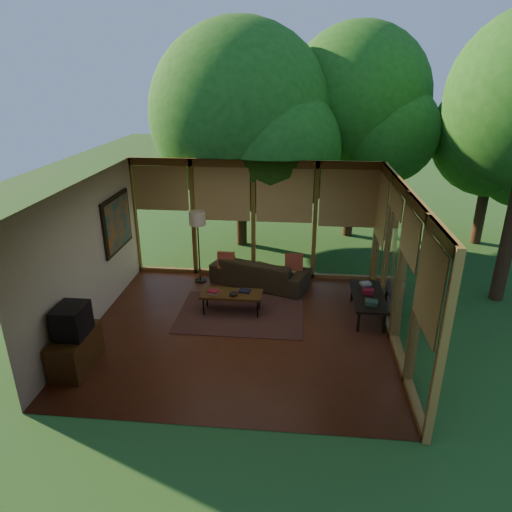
# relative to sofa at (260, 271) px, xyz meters

# --- Properties ---
(floor) EXTENTS (5.50, 5.50, 0.00)m
(floor) POSITION_rel_sofa_xyz_m (-0.19, -2.00, -0.31)
(floor) COLOR #592917
(floor) RESTS_ON ground
(ceiling) EXTENTS (5.50, 5.50, 0.00)m
(ceiling) POSITION_rel_sofa_xyz_m (-0.19, -2.00, 2.39)
(ceiling) COLOR silver
(ceiling) RESTS_ON ground
(wall_left) EXTENTS (0.04, 5.00, 2.70)m
(wall_left) POSITION_rel_sofa_xyz_m (-2.94, -2.00, 1.04)
(wall_left) COLOR silver
(wall_left) RESTS_ON ground
(wall_front) EXTENTS (5.50, 0.04, 2.70)m
(wall_front) POSITION_rel_sofa_xyz_m (-0.19, -4.50, 1.04)
(wall_front) COLOR silver
(wall_front) RESTS_ON ground
(window_wall_back) EXTENTS (5.50, 0.12, 2.70)m
(window_wall_back) POSITION_rel_sofa_xyz_m (-0.19, 0.50, 1.04)
(window_wall_back) COLOR olive
(window_wall_back) RESTS_ON ground
(window_wall_right) EXTENTS (0.12, 5.00, 2.70)m
(window_wall_right) POSITION_rel_sofa_xyz_m (2.56, -2.00, 1.04)
(window_wall_right) COLOR olive
(window_wall_right) RESTS_ON ground
(exterior_lawn) EXTENTS (40.00, 40.00, 0.00)m
(exterior_lawn) POSITION_rel_sofa_xyz_m (7.81, 6.00, -0.32)
(exterior_lawn) COLOR #2A5821
(exterior_lawn) RESTS_ON ground
(tree_nw) EXTENTS (4.57, 4.57, 5.71)m
(tree_nw) POSITION_rel_sofa_xyz_m (-0.73, 2.61, 3.11)
(tree_nw) COLOR #3C2516
(tree_nw) RESTS_ON ground
(tree_ne) EXTENTS (3.77, 3.77, 5.69)m
(tree_ne) POSITION_rel_sofa_xyz_m (2.25, 3.69, 3.49)
(tree_ne) COLOR #3C2516
(tree_ne) RESTS_ON ground
(tree_far) EXTENTS (3.21, 3.21, 4.56)m
(tree_far) POSITION_rel_sofa_xyz_m (5.77, 3.30, 2.64)
(tree_far) COLOR #3C2516
(tree_far) RESTS_ON ground
(rug) EXTENTS (2.44, 1.72, 0.01)m
(rug) POSITION_rel_sofa_xyz_m (-0.25, -1.39, -0.31)
(rug) COLOR brown
(rug) RESTS_ON floor
(sofa) EXTENTS (2.29, 1.49, 0.62)m
(sofa) POSITION_rel_sofa_xyz_m (0.00, 0.00, 0.00)
(sofa) COLOR #342B1A
(sofa) RESTS_ON floor
(pillow_left) EXTENTS (0.37, 0.20, 0.39)m
(pillow_left) POSITION_rel_sofa_xyz_m (-0.75, -0.05, 0.25)
(pillow_left) COLOR maroon
(pillow_left) RESTS_ON sofa
(pillow_right) EXTENTS (0.39, 0.21, 0.41)m
(pillow_right) POSITION_rel_sofa_xyz_m (0.75, -0.05, 0.26)
(pillow_right) COLOR maroon
(pillow_right) RESTS_ON sofa
(ct_book_lower) EXTENTS (0.23, 0.19, 0.03)m
(ct_book_lower) POSITION_rel_sofa_xyz_m (-0.79, -1.39, 0.13)
(ct_book_lower) COLOR #ABA39B
(ct_book_lower) RESTS_ON coffee_table
(ct_book_upper) EXTENTS (0.23, 0.20, 0.03)m
(ct_book_upper) POSITION_rel_sofa_xyz_m (-0.79, -1.39, 0.16)
(ct_book_upper) COLOR maroon
(ct_book_upper) RESTS_ON coffee_table
(ct_book_side) EXTENTS (0.24, 0.19, 0.03)m
(ct_book_side) POSITION_rel_sofa_xyz_m (-0.19, -1.26, 0.13)
(ct_book_side) COLOR black
(ct_book_side) RESTS_ON coffee_table
(ct_bowl) EXTENTS (0.16, 0.16, 0.07)m
(ct_bowl) POSITION_rel_sofa_xyz_m (-0.39, -1.44, 0.15)
(ct_bowl) COLOR black
(ct_bowl) RESTS_ON coffee_table
(media_cabinet) EXTENTS (0.50, 1.00, 0.60)m
(media_cabinet) POSITION_rel_sofa_xyz_m (-2.66, -3.36, -0.01)
(media_cabinet) COLOR #4F3115
(media_cabinet) RESTS_ON floor
(television) EXTENTS (0.45, 0.55, 0.50)m
(television) POSITION_rel_sofa_xyz_m (-2.64, -3.36, 0.54)
(television) COLOR black
(television) RESTS_ON media_cabinet
(console_book_a) EXTENTS (0.26, 0.22, 0.08)m
(console_book_a) POSITION_rel_sofa_xyz_m (2.21, -1.62, 0.18)
(console_book_a) COLOR #2C4E3D
(console_book_a) RESTS_ON side_console
(console_book_b) EXTENTS (0.23, 0.18, 0.10)m
(console_book_b) POSITION_rel_sofa_xyz_m (2.21, -1.17, 0.19)
(console_book_b) COLOR maroon
(console_book_b) RESTS_ON side_console
(console_book_c) EXTENTS (0.24, 0.20, 0.05)m
(console_book_c) POSITION_rel_sofa_xyz_m (2.21, -0.77, 0.17)
(console_book_c) COLOR #ABA39B
(console_book_c) RESTS_ON side_console
(floor_lamp) EXTENTS (0.36, 0.36, 1.65)m
(floor_lamp) POSITION_rel_sofa_xyz_m (-1.37, 0.03, 1.09)
(floor_lamp) COLOR black
(floor_lamp) RESTS_ON floor
(coffee_table) EXTENTS (1.20, 0.50, 0.43)m
(coffee_table) POSITION_rel_sofa_xyz_m (-0.44, -1.34, 0.08)
(coffee_table) COLOR #4F3115
(coffee_table) RESTS_ON floor
(side_console) EXTENTS (0.60, 1.40, 0.46)m
(side_console) POSITION_rel_sofa_xyz_m (2.21, -1.22, 0.10)
(side_console) COLOR black
(side_console) RESTS_ON floor
(wall_painting) EXTENTS (0.06, 1.35, 1.15)m
(wall_painting) POSITION_rel_sofa_xyz_m (-2.91, -0.60, 1.24)
(wall_painting) COLOR black
(wall_painting) RESTS_ON wall_left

